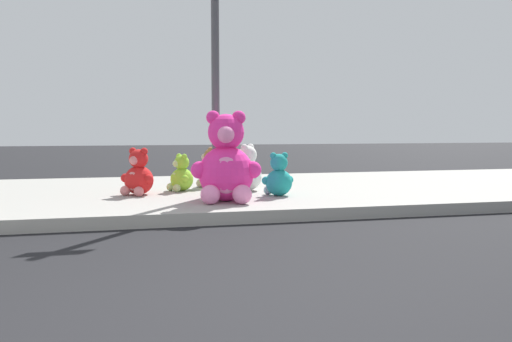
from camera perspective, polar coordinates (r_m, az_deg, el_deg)
The scene contains 8 objects.
sidewalk at distance 7.76m, azimuth -12.74°, elevation -2.71°, with size 28.00×4.40×0.15m, color #9E9B93.
sign_pole at distance 7.00m, azimuth -4.62°, elevation 11.13°, with size 0.56×0.11×3.20m.
plush_pink_large at distance 6.41m, azimuth -3.40°, elevation 0.66°, with size 0.88×0.80×1.16m.
plush_white at distance 7.53m, azimuth -1.11°, elevation -0.10°, with size 0.50×0.49×0.70m.
plush_red at distance 7.23m, azimuth -13.22°, elevation -0.55°, with size 0.46×0.48×0.66m.
plush_lime at distance 7.57m, azimuth -8.51°, elevation -0.57°, with size 0.40×0.40×0.55m.
plush_teal at distance 6.96m, azimuth 2.55°, elevation -0.83°, with size 0.46×0.41×0.60m.
plush_brown at distance 8.05m, azimuth -5.17°, elevation 0.03°, with size 0.45×0.48×0.64m.
Camera 1 is at (-0.02, -2.49, 1.09)m, focal length 35.31 mm.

